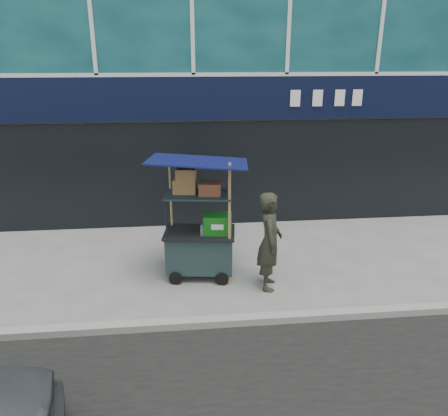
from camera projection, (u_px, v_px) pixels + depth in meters
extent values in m
plane|color=slate|center=(208.00, 318.00, 6.68)|extent=(80.00, 80.00, 0.00)
cube|color=gray|center=(209.00, 322.00, 6.48)|extent=(80.00, 0.18, 0.12)
cube|color=black|center=(194.00, 99.00, 9.33)|extent=(15.68, 0.06, 0.90)
cube|color=black|center=(196.00, 175.00, 9.94)|extent=(15.68, 0.04, 2.40)
cube|color=#1A292D|center=(200.00, 251.00, 7.82)|extent=(1.24, 0.82, 0.68)
cylinder|color=black|center=(176.00, 278.00, 7.62)|extent=(0.24, 0.08, 0.23)
cylinder|color=black|center=(222.00, 279.00, 7.60)|extent=(0.24, 0.08, 0.23)
cube|color=black|center=(200.00, 232.00, 7.70)|extent=(1.32, 0.91, 0.04)
cylinder|color=black|center=(166.00, 220.00, 7.33)|extent=(0.03, 0.03, 0.72)
cylinder|color=black|center=(229.00, 221.00, 7.30)|extent=(0.03, 0.03, 0.72)
cylinder|color=black|center=(171.00, 208.00, 7.88)|extent=(0.03, 0.03, 0.72)
cylinder|color=black|center=(230.00, 209.00, 7.85)|extent=(0.03, 0.03, 0.72)
cube|color=#1A292D|center=(199.00, 194.00, 7.47)|extent=(1.24, 0.82, 0.03)
cylinder|color=#A68B4B|center=(229.00, 226.00, 7.33)|extent=(0.05, 0.05, 2.17)
cylinder|color=#A68B4B|center=(172.00, 216.00, 7.92)|extent=(0.04, 0.04, 2.08)
cube|color=#0B143F|center=(198.00, 161.00, 7.27)|extent=(1.78, 1.36, 0.19)
cube|color=#106814|center=(218.00, 224.00, 7.58)|extent=(0.52, 0.40, 0.34)
cylinder|color=silver|center=(202.00, 231.00, 7.48)|extent=(0.07, 0.07, 0.19)
cylinder|color=blue|center=(202.00, 225.00, 7.44)|extent=(0.03, 0.03, 0.02)
cube|color=olive|center=(185.00, 186.00, 7.47)|extent=(0.42, 0.34, 0.24)
cube|color=brown|center=(210.00, 189.00, 7.37)|extent=(0.40, 0.32, 0.21)
cube|color=olive|center=(186.00, 174.00, 7.38)|extent=(0.37, 0.29, 0.19)
imported|color=#282A1F|center=(270.00, 241.00, 7.31)|extent=(0.51, 0.69, 1.71)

